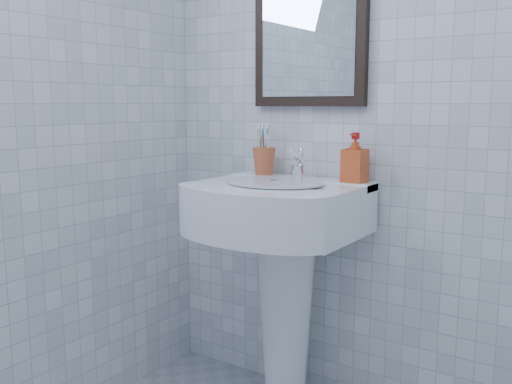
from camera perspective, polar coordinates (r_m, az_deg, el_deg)
The scene contains 6 objects.
wall_back at distance 2.20m, azimuth 15.34°, elevation 8.50°, with size 2.20×0.02×2.50m, color white.
washbasin at distance 2.28m, azimuth 2.68°, elevation -6.62°, with size 0.62×0.46×0.96m.
faucet at distance 2.31m, azimuth 4.22°, elevation 2.70°, with size 0.05×0.12×0.13m.
toothbrush_cup at distance 2.40m, azimuth 0.81°, elevation 3.09°, with size 0.10×0.10×0.12m, color #B9522D, non-canonical shape.
soap_dispenser at distance 2.21m, azimuth 9.86°, elevation 3.40°, with size 0.08×0.09×0.19m, color red.
wall_mirror at distance 2.38m, azimuth 5.35°, elevation 16.01°, with size 0.50×0.04×0.62m.
Camera 1 is at (0.72, -0.89, 1.25)m, focal length 40.00 mm.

